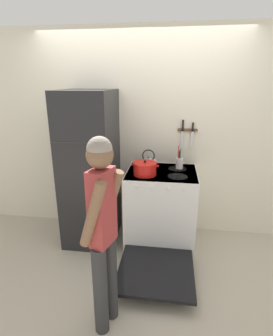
{
  "coord_description": "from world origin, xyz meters",
  "views": [
    {
      "loc": [
        0.41,
        -3.24,
        1.92
      ],
      "look_at": [
        0.02,
        -0.5,
        1.01
      ],
      "focal_mm": 28.0,
      "sensor_mm": 36.0,
      "label": 1
    }
  ],
  "objects_px": {
    "tea_kettle": "(149,162)",
    "person": "(103,228)",
    "refrigerator": "(90,169)",
    "utensil_jar": "(179,163)",
    "dutch_oven_pot": "(145,169)",
    "stove_range": "(160,209)"
  },
  "relations": [
    {
      "from": "tea_kettle",
      "to": "utensil_jar",
      "type": "height_order",
      "value": "utensil_jar"
    },
    {
      "from": "refrigerator",
      "to": "stove_range",
      "type": "height_order",
      "value": "refrigerator"
    },
    {
      "from": "refrigerator",
      "to": "stove_range",
      "type": "xyz_separation_m",
      "value": [
        0.86,
        -0.03,
        -0.46
      ]
    },
    {
      "from": "stove_range",
      "to": "tea_kettle",
      "type": "relative_size",
      "value": 5.77
    },
    {
      "from": "refrigerator",
      "to": "dutch_oven_pot",
      "type": "relative_size",
      "value": 5.97
    },
    {
      "from": "tea_kettle",
      "to": "person",
      "type": "height_order",
      "value": "person"
    },
    {
      "from": "person",
      "to": "utensil_jar",
      "type": "bearing_deg",
      "value": -5.85
    },
    {
      "from": "refrigerator",
      "to": "tea_kettle",
      "type": "relative_size",
      "value": 7.38
    },
    {
      "from": "refrigerator",
      "to": "utensil_jar",
      "type": "distance_m",
      "value": 1.08
    },
    {
      "from": "utensil_jar",
      "to": "tea_kettle",
      "type": "bearing_deg",
      "value": -179.19
    },
    {
      "from": "dutch_oven_pot",
      "to": "person",
      "type": "bearing_deg",
      "value": -99.47
    },
    {
      "from": "tea_kettle",
      "to": "person",
      "type": "relative_size",
      "value": 0.16
    },
    {
      "from": "stove_range",
      "to": "utensil_jar",
      "type": "distance_m",
      "value": 0.61
    },
    {
      "from": "dutch_oven_pot",
      "to": "refrigerator",
      "type": "bearing_deg",
      "value": 169.36
    },
    {
      "from": "stove_range",
      "to": "dutch_oven_pot",
      "type": "bearing_deg",
      "value": -151.34
    },
    {
      "from": "refrigerator",
      "to": "tea_kettle",
      "type": "bearing_deg",
      "value": 12.27
    },
    {
      "from": "person",
      "to": "refrigerator",
      "type": "bearing_deg",
      "value": 37.86
    },
    {
      "from": "refrigerator",
      "to": "utensil_jar",
      "type": "xyz_separation_m",
      "value": [
        1.06,
        0.16,
        0.08
      ]
    },
    {
      "from": "tea_kettle",
      "to": "refrigerator",
      "type": "bearing_deg",
      "value": -167.73
    },
    {
      "from": "stove_range",
      "to": "person",
      "type": "xyz_separation_m",
      "value": [
        -0.37,
        -1.22,
        0.44
      ]
    },
    {
      "from": "refrigerator",
      "to": "stove_range",
      "type": "bearing_deg",
      "value": -1.8
    },
    {
      "from": "dutch_oven_pot",
      "to": "tea_kettle",
      "type": "distance_m",
      "value": 0.28
    }
  ]
}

